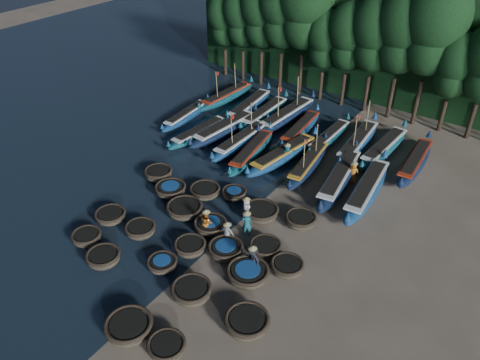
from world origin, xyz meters
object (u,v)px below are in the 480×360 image
Objects in this scene: coracle_10 at (111,216)px; coracle_23 at (261,212)px; coracle_6 at (104,257)px; long_boat_1 at (200,132)px; fisherman_3 at (252,259)px; coracle_22 at (234,193)px; coracle_24 at (301,220)px; coracle_9 at (247,322)px; coracle_18 at (265,247)px; coracle_17 at (210,225)px; long_boat_12 at (287,115)px; long_boat_2 at (225,129)px; fisherman_5 at (287,153)px; coracle_11 at (141,229)px; long_boat_4 at (252,151)px; coracle_14 at (248,273)px; long_boat_0 at (187,115)px; long_boat_3 at (242,140)px; coracle_15 at (171,189)px; coracle_16 at (185,209)px; fisherman_0 at (246,208)px; long_boat_5 at (283,155)px; long_boat_17 at (415,161)px; coracle_3 at (129,327)px; long_boat_14 at (329,137)px; coracle_13 at (226,249)px; long_boat_7 at (339,178)px; fisherman_2 at (207,222)px; long_boat_16 at (384,148)px; fisherman_1 at (247,223)px; coracle_20 at (159,173)px; long_boat_13 at (300,129)px; long_boat_9 at (227,96)px; long_boat_6 at (308,163)px; long_boat_15 at (358,142)px; coracle_5 at (87,237)px; coracle_8 at (192,291)px; long_boat_8 at (367,189)px; fisherman_6 at (353,172)px; long_boat_11 at (265,113)px; coracle_4 at (167,347)px; coracle_7 at (162,263)px; coracle_21 at (205,191)px.

coracle_10 is 0.92× the size of coracle_23.
coracle_6 is 0.33× the size of long_boat_1.
coracle_22 is at bearing 149.15° from fisherman_3.
coracle_24 reaches higher than coracle_22.
coracle_9 is 1.32× the size of coracle_18.
long_boat_12 reaches higher than coracle_17.
long_boat_2 is 6.70m from fisherman_5.
long_boat_4 reaches higher than coracle_11.
long_boat_0 is at bearing 139.89° from coracle_14.
long_boat_3 is (-3.65, 6.22, 0.18)m from coracle_22.
coracle_15 is (-8.98, 3.65, -0.03)m from coracle_14.
coracle_6 is 8.40m from coracle_14.
fisherman_0 reaches higher than coracle_16.
long_boat_5 is 1.03× the size of long_boat_17.
long_boat_14 reaches higher than coracle_3.
long_boat_3 reaches higher than coracle_16.
long_boat_5 is at bearing 77.46° from coracle_11.
coracle_16 reaches higher than coracle_13.
long_boat_7 is 6.27m from long_boat_14.
coracle_16 is 2.51m from fisherman_2.
coracle_17 is 9.74m from fisherman_5.
coracle_11 is 0.25× the size of long_boat_3.
coracle_10 is 0.25× the size of long_boat_16.
coracle_17 is at bearing -73.50° from long_boat_12.
coracle_3 is 19.37m from long_boat_3.
coracle_23 is at bearing -116.64° from fisherman_1.
coracle_20 reaches higher than coracle_23.
coracle_9 is 20.86m from long_boat_13.
coracle_3 is 5.78m from coracle_9.
long_boat_6 is at bearing -24.03° from long_boat_9.
long_boat_15 is (1.58, 12.01, 0.15)m from coracle_23.
long_boat_15 reaches higher than fisherman_0.
coracle_5 is 10.06m from coracle_22.
coracle_8 is at bearing 141.40° from fisherman_2.
long_boat_16 is at bearing 94.51° from long_boat_8.
coracle_20 is (-9.31, 7.41, -0.02)m from coracle_8.
fisherman_2 is at bearing -82.29° from long_boat_4.
long_boat_13 is (0.89, 14.11, 0.08)m from coracle_16.
coracle_5 is 1.02× the size of coracle_10.
long_boat_11 is at bearing -43.30° from fisherman_6.
long_boat_4 reaches higher than coracle_23.
coracle_16 is at bearing 160.82° from coracle_13.
coracle_4 is at bearing -67.80° from long_boat_5.
coracle_7 is 0.21× the size of long_boat_11.
long_boat_8 is (9.23, 6.36, 0.20)m from coracle_21.
coracle_8 is at bearing -147.53° from fisherman_5.
fisherman_5 is (-4.42, 11.91, 0.39)m from coracle_14.
long_boat_7 is at bearing -73.88° from fisherman_5.
coracle_5 is at bearing -99.55° from long_boat_5.
coracle_8 is 14.87m from long_boat_4.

